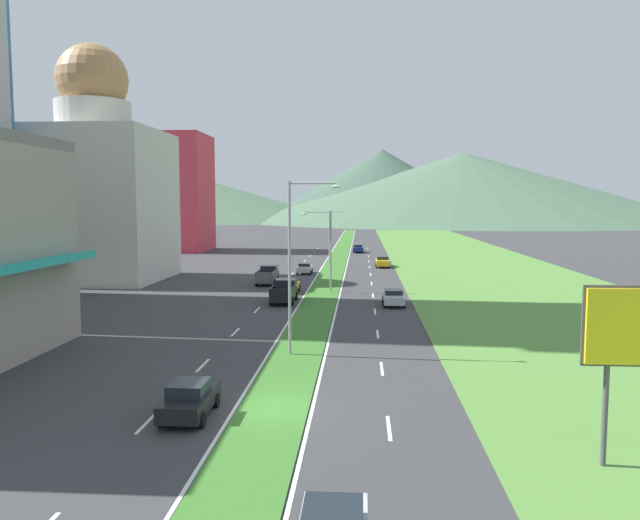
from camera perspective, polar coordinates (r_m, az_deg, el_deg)
ground_plane at (r=28.30m, az=-4.39°, el=-13.75°), size 600.00×600.00×0.00m
grass_median at (r=87.03m, az=1.32°, el=-0.70°), size 3.20×240.00×0.06m
grass_verge_right at (r=88.53m, az=14.76°, el=-0.78°), size 24.00×240.00×0.06m
lane_dash_left_2 at (r=27.68m, az=-15.85°, el=-14.38°), size 0.16×2.80×0.01m
lane_dash_left_3 at (r=35.90m, az=-10.93°, el=-9.67°), size 0.16×2.80×0.01m
lane_dash_left_4 at (r=44.42m, az=-7.94°, el=-6.70°), size 0.16×2.80×0.01m
lane_dash_left_5 at (r=53.11m, az=-5.94°, el=-4.69°), size 0.16×2.80×0.01m
lane_dash_left_6 at (r=61.89m, az=-4.51°, el=-3.24°), size 0.16×2.80×0.01m
lane_dash_left_7 at (r=70.72m, az=-3.44°, el=-2.15°), size 0.16×2.80×0.01m
lane_dash_left_8 at (r=79.60m, az=-2.61°, el=-1.30°), size 0.16×2.80×0.01m
lane_dash_left_9 at (r=88.51m, az=-1.95°, el=-0.62°), size 0.16×2.80×0.01m
lane_dash_left_10 at (r=97.43m, az=-1.41°, el=-0.07°), size 0.16×2.80×0.01m
lane_dash_left_11 at (r=106.37m, az=-0.96°, el=0.40°), size 0.16×2.80×0.01m
lane_dash_left_12 at (r=115.32m, az=-0.58°, el=0.78°), size 0.16×2.80×0.01m
lane_dash_left_13 at (r=124.28m, az=-0.25°, el=1.12°), size 0.16×2.80×0.01m
lane_dash_right_2 at (r=26.20m, az=6.48°, el=-15.37°), size 0.16×2.80×0.01m
lane_dash_right_3 at (r=34.76m, az=5.81°, el=-10.10°), size 0.16×2.80×0.01m
lane_dash_right_4 at (r=43.51m, az=5.43°, el=-6.93°), size 0.16×2.80×0.01m
lane_dash_right_5 at (r=52.35m, az=5.17°, el=-4.83°), size 0.16×2.80×0.01m
lane_dash_right_6 at (r=61.24m, az=4.99°, el=-3.33°), size 0.16×2.80×0.01m
lane_dash_right_7 at (r=70.16m, az=4.86°, el=-2.22°), size 0.16×2.80×0.01m
lane_dash_right_8 at (r=79.10m, az=4.75°, el=-1.35°), size 0.16×2.80×0.01m
lane_dash_right_9 at (r=88.05m, az=4.67°, el=-0.67°), size 0.16×2.80×0.01m
lane_dash_right_10 at (r=97.02m, az=4.60°, el=-0.10°), size 0.16×2.80×0.01m
lane_dash_right_11 at (r=105.99m, az=4.55°, el=0.36°), size 0.16×2.80×0.01m
lane_dash_right_12 at (r=114.97m, az=4.50°, el=0.75°), size 0.16×2.80×0.01m
lane_dash_right_13 at (r=123.95m, az=4.46°, el=1.09°), size 0.16×2.80×0.01m
edge_line_median_left at (r=87.13m, az=0.17°, el=-0.71°), size 0.16×240.00×0.01m
edge_line_median_right at (r=86.97m, az=2.47°, el=-0.73°), size 0.16×240.00×0.01m
domed_building at (r=77.84m, az=-20.26°, el=6.37°), size 15.66×15.66×27.78m
midrise_colored at (r=121.44m, az=-13.69°, el=6.13°), size 13.62×13.62×22.32m
hill_far_left at (r=335.42m, az=-12.14°, el=5.73°), size 168.69×168.69×23.88m
hill_far_center at (r=325.40m, az=5.82°, el=7.02°), size 128.60×128.60×37.33m
hill_far_right at (r=315.21m, az=13.29°, el=6.68°), size 219.38×219.38×34.22m
street_lamp_near at (r=36.59m, az=-2.38°, el=0.30°), size 3.17×0.30×10.57m
street_lamp_mid at (r=62.61m, az=0.68°, el=1.42°), size 3.08×0.35×8.48m
street_lamp_far at (r=88.66m, az=1.11°, el=2.45°), size 2.88×0.38×8.11m
car_0 at (r=79.71m, az=-1.44°, el=-0.76°), size 1.88×4.01×1.42m
car_2 at (r=63.25m, az=-2.93°, el=-2.38°), size 2.04×4.05×1.40m
car_3 at (r=55.58m, az=6.90°, el=-3.48°), size 1.98×4.33×1.42m
car_4 at (r=27.62m, az=-12.13°, el=-12.61°), size 1.94×4.10×1.59m
car_5 at (r=113.90m, az=3.60°, el=1.10°), size 1.95×4.78×1.47m
car_6 at (r=88.25m, az=5.88°, el=-0.15°), size 1.99×4.76×1.55m
pickup_truck_0 at (r=70.00m, az=-4.91°, el=-1.43°), size 2.18×5.40×2.00m
pickup_truck_1 at (r=57.10m, az=-3.37°, el=-2.97°), size 2.18×5.40×2.00m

